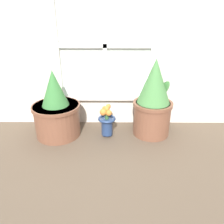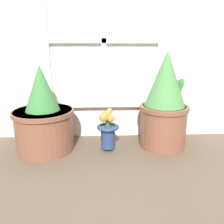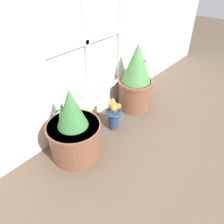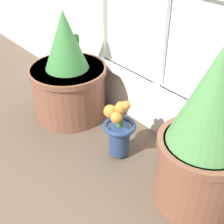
% 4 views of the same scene
% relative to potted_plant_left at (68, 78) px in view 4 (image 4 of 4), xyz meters
% --- Properties ---
extents(ground_plane, '(10.00, 10.00, 0.00)m').
position_rel_potted_plant_left_xyz_m(ground_plane, '(0.42, -0.26, -0.23)').
color(ground_plane, brown).
extents(potted_plant_left, '(0.42, 0.42, 0.60)m').
position_rel_potted_plant_left_xyz_m(potted_plant_left, '(0.00, 0.00, 0.00)').
color(potted_plant_left, brown).
rests_on(potted_plant_left, ground_plane).
extents(potted_plant_right, '(0.35, 0.35, 0.69)m').
position_rel_potted_plant_left_xyz_m(potted_plant_right, '(0.85, 0.03, 0.09)').
color(potted_plant_right, brown).
rests_on(potted_plant_right, ground_plane).
extents(flower_vase, '(0.16, 0.16, 0.30)m').
position_rel_potted_plant_left_xyz_m(flower_vase, '(0.44, -0.03, -0.08)').
color(flower_vase, navy).
rests_on(flower_vase, ground_plane).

